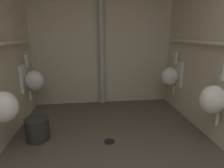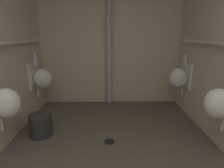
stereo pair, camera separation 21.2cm
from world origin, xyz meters
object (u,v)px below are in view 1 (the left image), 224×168
urinal_left_mid (1,106)px  urinal_right_mid (214,99)px  floor_drain (109,141)px  standpipe_back_wall (101,38)px  waste_bin (37,129)px  urinal_right_far (171,76)px  urinal_left_far (33,80)px

urinal_left_mid → urinal_right_mid: size_ratio=1.00×
urinal_left_mid → floor_drain: (1.16, 0.19, -0.63)m
standpipe_back_wall → floor_drain: (-0.00, -1.36, -1.30)m
standpipe_back_wall → urinal_right_mid: bearing=-52.9°
urinal_right_mid → floor_drain: bearing=168.8°
urinal_left_mid → urinal_right_mid: same height
waste_bin → urinal_left_mid: bearing=-119.9°
urinal_left_mid → standpipe_back_wall: (1.16, 1.55, 0.66)m
urinal_right_far → waste_bin: size_ratio=2.49×
urinal_left_far → standpipe_back_wall: size_ratio=0.30×
urinal_left_far → urinal_left_mid: bearing=-90.0°
urinal_left_mid → standpipe_back_wall: size_ratio=0.30×
urinal_left_far → urinal_right_far: same height
urinal_right_far → standpipe_back_wall: bearing=160.6°
urinal_left_mid → waste_bin: (0.21, 0.37, -0.49)m
urinal_left_far → urinal_right_far: (2.37, 0.02, 0.00)m
urinal_right_far → standpipe_back_wall: 1.45m
standpipe_back_wall → waste_bin: (-0.94, -1.18, -1.15)m
urinal_left_far → standpipe_back_wall: 1.41m
urinal_right_mid → floor_drain: urinal_right_mid is taller
urinal_right_far → waste_bin: bearing=-160.7°
floor_drain → waste_bin: 0.97m
standpipe_back_wall → floor_drain: standpipe_back_wall is taller
urinal_right_far → urinal_right_mid: bearing=-90.0°
urinal_left_mid → floor_drain: 1.33m
urinal_left_mid → urinal_left_far: 1.11m
waste_bin → floor_drain: bearing=-10.8°
urinal_left_far → urinal_right_mid: size_ratio=1.00×
urinal_right_far → standpipe_back_wall: standpipe_back_wall is taller
urinal_left_mid → urinal_right_mid: bearing=-1.3°
urinal_right_mid → standpipe_back_wall: bearing=127.1°
floor_drain → urinal_right_far: bearing=37.7°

